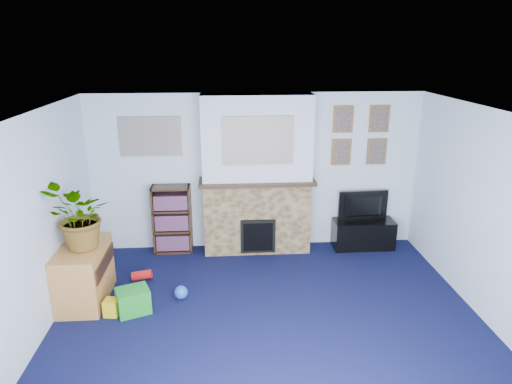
{
  "coord_description": "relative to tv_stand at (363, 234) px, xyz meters",
  "views": [
    {
      "loc": [
        -0.47,
        -4.44,
        3.09
      ],
      "look_at": [
        -0.09,
        0.92,
        1.32
      ],
      "focal_mm": 32.0,
      "sensor_mm": 36.0,
      "label": 1
    }
  ],
  "objects": [
    {
      "name": "floor",
      "position": [
        -1.67,
        -2.03,
        -0.22
      ],
      "size": [
        5.0,
        4.5,
        0.01
      ],
      "primitive_type": "cube",
      "color": "#0E1136",
      "rests_on": "ground"
    },
    {
      "name": "ceiling",
      "position": [
        -1.67,
        -2.03,
        2.17
      ],
      "size": [
        5.0,
        4.5,
        0.01
      ],
      "primitive_type": "cube",
      "color": "white",
      "rests_on": "wall_back"
    },
    {
      "name": "wall_back",
      "position": [
        -1.67,
        0.22,
        0.97
      ],
      "size": [
        5.0,
        0.04,
        2.4
      ],
      "primitive_type": "cube",
      "color": "silver",
      "rests_on": "ground"
    },
    {
      "name": "wall_front",
      "position": [
        -1.67,
        -4.28,
        0.97
      ],
      "size": [
        5.0,
        0.04,
        2.4
      ],
      "primitive_type": "cube",
      "color": "silver",
      "rests_on": "ground"
    },
    {
      "name": "wall_left",
      "position": [
        -4.17,
        -2.03,
        0.97
      ],
      "size": [
        0.04,
        4.5,
        2.4
      ],
      "primitive_type": "cube",
      "color": "silver",
      "rests_on": "ground"
    },
    {
      "name": "wall_right",
      "position": [
        0.83,
        -2.03,
        0.97
      ],
      "size": [
        0.04,
        4.5,
        2.4
      ],
      "primitive_type": "cube",
      "color": "silver",
      "rests_on": "ground"
    },
    {
      "name": "chimney_breast",
      "position": [
        -1.67,
        0.02,
        0.96
      ],
      "size": [
        1.72,
        0.5,
        2.4
      ],
      "color": "brown",
      "rests_on": "ground"
    },
    {
      "name": "collage_main",
      "position": [
        -1.67,
        -0.19,
        1.56
      ],
      "size": [
        1.0,
        0.03,
        0.68
      ],
      "primitive_type": "cube",
      "color": "gray",
      "rests_on": "chimney_breast"
    },
    {
      "name": "collage_left",
      "position": [
        -3.22,
        0.21,
        1.55
      ],
      "size": [
        0.9,
        0.03,
        0.58
      ],
      "primitive_type": "cube",
      "color": "gray",
      "rests_on": "wall_back"
    },
    {
      "name": "portrait_tl",
      "position": [
        -0.37,
        0.2,
        1.77
      ],
      "size": [
        0.3,
        0.03,
        0.4
      ],
      "primitive_type": "cube",
      "color": "brown",
      "rests_on": "wall_back"
    },
    {
      "name": "portrait_tr",
      "position": [
        0.18,
        0.2,
        1.77
      ],
      "size": [
        0.3,
        0.03,
        0.4
      ],
      "primitive_type": "cube",
      "color": "brown",
      "rests_on": "wall_back"
    },
    {
      "name": "portrait_bl",
      "position": [
        -0.37,
        0.2,
        1.27
      ],
      "size": [
        0.3,
        0.03,
        0.4
      ],
      "primitive_type": "cube",
      "color": "brown",
      "rests_on": "wall_back"
    },
    {
      "name": "portrait_br",
      "position": [
        0.18,
        0.2,
        1.27
      ],
      "size": [
        0.3,
        0.03,
        0.4
      ],
      "primitive_type": "cube",
      "color": "brown",
      "rests_on": "wall_back"
    },
    {
      "name": "tv_stand",
      "position": [
        0.0,
        0.0,
        0.0
      ],
      "size": [
        0.94,
        0.4,
        0.44
      ],
      "primitive_type": "cube",
      "color": "black",
      "rests_on": "ground"
    },
    {
      "name": "television",
      "position": [
        0.0,
        0.02,
        0.45
      ],
      "size": [
        0.79,
        0.16,
        0.45
      ],
      "primitive_type": "imported",
      "rotation": [
        0.0,
        0.0,
        3.21
      ],
      "color": "black",
      "rests_on": "tv_stand"
    },
    {
      "name": "bookshelf",
      "position": [
        -2.97,
        0.08,
        0.28
      ],
      "size": [
        0.58,
        0.28,
        1.05
      ],
      "color": "#331F12",
      "rests_on": "ground"
    },
    {
      "name": "sideboard",
      "position": [
        -3.91,
        -1.29,
        0.12
      ],
      "size": [
        0.52,
        0.93,
        0.72
      ],
      "primitive_type": "cube",
      "color": "#BE803D",
      "rests_on": "ground"
    },
    {
      "name": "potted_plant",
      "position": [
        -3.86,
        -1.34,
        0.91
      ],
      "size": [
        0.72,
        0.81,
        0.82
      ],
      "primitive_type": "imported",
      "rotation": [
        0.0,
        0.0,
        4.6
      ],
      "color": "#26661E",
      "rests_on": "sideboard"
    },
    {
      "name": "mantel_clock",
      "position": [
        -1.75,
        -0.03,
        1.0
      ],
      "size": [
        0.1,
        0.06,
        0.15
      ],
      "primitive_type": "cube",
      "color": "gold",
      "rests_on": "chimney_breast"
    },
    {
      "name": "mantel_candle",
      "position": [
        -1.38,
        -0.03,
        1.01
      ],
      "size": [
        0.05,
        0.05,
        0.16
      ],
      "primitive_type": "cylinder",
      "color": "#B2BFC6",
      "rests_on": "chimney_breast"
    },
    {
      "name": "mantel_teddy",
      "position": [
        -2.29,
        -0.03,
        0.99
      ],
      "size": [
        0.13,
        0.13,
        0.13
      ],
      "primitive_type": "sphere",
      "color": "gray",
      "rests_on": "chimney_breast"
    },
    {
      "name": "mantel_can",
      "position": [
        -1.04,
        -0.03,
        0.99
      ],
      "size": [
        0.05,
        0.05,
        0.11
      ],
      "primitive_type": "cylinder",
      "color": "yellow",
      "rests_on": "chimney_breast"
    },
    {
      "name": "green_crate",
      "position": [
        -3.28,
        -1.61,
        -0.08
      ],
      "size": [
        0.46,
        0.42,
        0.3
      ],
      "primitive_type": "cube",
      "rotation": [
        0.0,
        0.0,
        0.38
      ],
      "color": "#198C26",
      "rests_on": "ground"
    },
    {
      "name": "toy_ball",
      "position": [
        -2.73,
        -1.35,
        -0.13
      ],
      "size": [
        0.17,
        0.17,
        0.17
      ],
      "primitive_type": "sphere",
      "color": "blue",
      "rests_on": "ground"
    },
    {
      "name": "toy_block",
      "position": [
        -3.52,
        -1.66,
        -0.11
      ],
      "size": [
        0.18,
        0.18,
        0.2
      ],
      "primitive_type": "cube",
      "rotation": [
        0.0,
        0.0,
        -0.13
      ],
      "color": "yellow",
      "rests_on": "ground"
    },
    {
      "name": "toy_tube",
      "position": [
        -3.31,
        -0.83,
        -0.15
      ],
      "size": [
        0.28,
        0.12,
        0.16
      ],
      "primitive_type": "cylinder",
      "rotation": [
        0.0,
        1.43,
        0.0
      ],
      "color": "red",
      "rests_on": "ground"
    }
  ]
}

